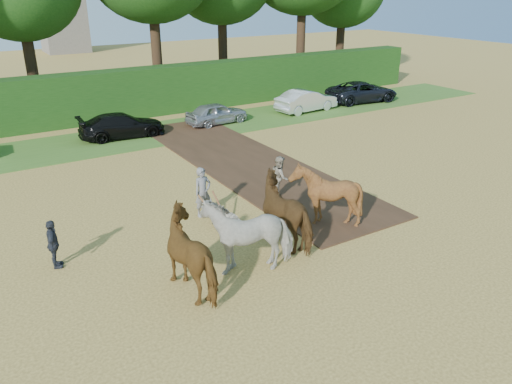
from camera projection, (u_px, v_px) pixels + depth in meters
name	position (u px, v px, depth m)	size (l,w,h in m)	color
ground	(311.00, 227.00, 17.47)	(120.00, 120.00, 0.00)	gold
earth_strip	(246.00, 163.00, 23.67)	(4.50, 17.00, 0.05)	#472D1C
grass_verge	(160.00, 133.00, 28.43)	(50.00, 5.00, 0.03)	#38601E
hedgerow	(132.00, 93.00, 31.38)	(46.00, 1.60, 3.00)	#14380F
spectator_near	(280.00, 177.00, 19.56)	(0.83, 0.65, 1.71)	tan
spectator_far	(53.00, 244.00, 14.69)	(0.90, 0.38, 1.54)	#22262E
plough_team	(268.00, 220.00, 15.46)	(7.40, 5.84, 2.22)	brown
parked_cars	(190.00, 116.00, 29.20)	(37.12, 3.05, 1.45)	silver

